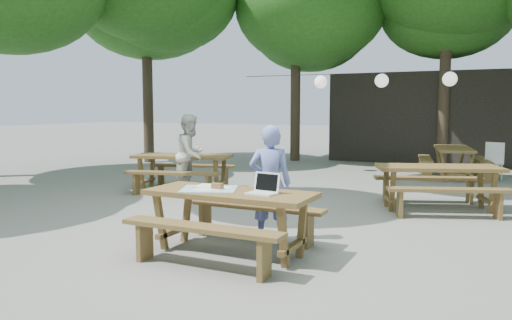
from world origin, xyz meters
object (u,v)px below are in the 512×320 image
object	(u,v)px
woman	(270,183)
plastic_chair	(491,170)
picnic_table_nw	(183,172)
main_picnic_table	(230,221)
second_person	(191,154)

from	to	relation	value
woman	plastic_chair	size ratio (longest dim) A/B	1.67
picnic_table_nw	woman	world-z (taller)	woman
main_picnic_table	woman	distance (m)	0.86
main_picnic_table	second_person	world-z (taller)	second_person
main_picnic_table	picnic_table_nw	bearing A→B (deg)	131.07
second_person	plastic_chair	size ratio (longest dim) A/B	1.77
main_picnic_table	woman	xyz separation A→B (m)	(0.18, 0.76, 0.36)
second_person	woman	bearing A→B (deg)	-132.65
picnic_table_nw	plastic_chair	size ratio (longest dim) A/B	2.49
picnic_table_nw	plastic_chair	world-z (taller)	plastic_chair
main_picnic_table	plastic_chair	bearing A→B (deg)	71.42
main_picnic_table	picnic_table_nw	size ratio (longest dim) A/B	0.89
plastic_chair	picnic_table_nw	bearing A→B (deg)	-119.46
main_picnic_table	picnic_table_nw	distance (m)	4.68
main_picnic_table	woman	bearing A→B (deg)	76.96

